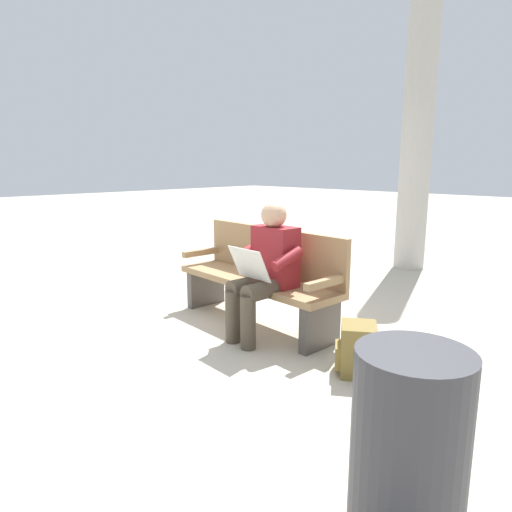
{
  "coord_description": "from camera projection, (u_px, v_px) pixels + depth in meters",
  "views": [
    {
      "loc": [
        -2.92,
        2.94,
        1.49
      ],
      "look_at": [
        -0.16,
        0.15,
        0.7
      ],
      "focal_mm": 32.03,
      "sensor_mm": 36.0,
      "label": 1
    }
  ],
  "objects": [
    {
      "name": "support_pillar",
      "position": [
        417.0,
        130.0,
        6.34
      ],
      "size": [
        0.42,
        0.42,
        3.92
      ],
      "primitive_type": "cylinder",
      "color": "#B2AFA8",
      "rests_on": "ground"
    },
    {
      "name": "person_seated",
      "position": [
        266.0,
        267.0,
        3.9
      ],
      "size": [
        0.59,
        0.59,
        1.18
      ],
      "rotation": [
        0.0,
        0.0,
        -0.06
      ],
      "color": "maroon",
      "rests_on": "ground"
    },
    {
      "name": "trash_bin",
      "position": [
        409.0,
        446.0,
        1.81
      ],
      "size": [
        0.46,
        0.46,
        0.8
      ],
      "primitive_type": "cylinder",
      "color": "#38383D",
      "rests_on": "ground"
    },
    {
      "name": "bench_near",
      "position": [
        261.0,
        275.0,
        4.32
      ],
      "size": [
        1.83,
        0.59,
        0.9
      ],
      "rotation": [
        0.0,
        0.0,
        -0.06
      ],
      "color": "#9E7A51",
      "rests_on": "ground"
    },
    {
      "name": "ground_plane",
      "position": [
        255.0,
        323.0,
        4.36
      ],
      "size": [
        40.0,
        40.0,
        0.0
      ],
      "primitive_type": "plane",
      "color": "#B7AD99"
    },
    {
      "name": "backpack",
      "position": [
        357.0,
        349.0,
        3.29
      ],
      "size": [
        0.37,
        0.37,
        0.37
      ],
      "rotation": [
        0.0,
        0.0,
        5.31
      ],
      "color": "brown",
      "rests_on": "ground"
    }
  ]
}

